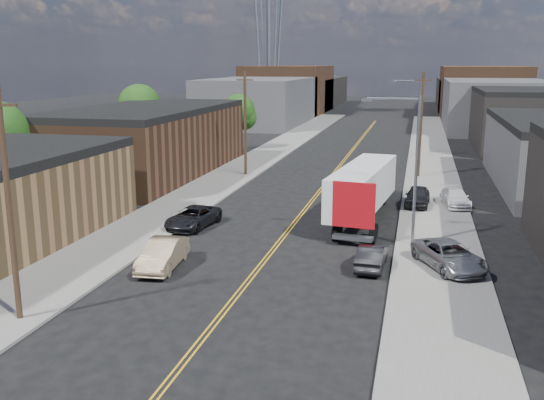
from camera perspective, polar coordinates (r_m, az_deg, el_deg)
The scene contains 26 objects.
ground at distance 72.23m, azimuth 7.12°, elevation 4.13°, with size 260.00×260.00×0.00m, color black.
centerline at distance 57.57m, azimuth 5.38°, elevation 1.95°, with size 0.32×120.00×0.01m, color gold.
sidewalk_left at distance 59.62m, azimuth -3.69°, elevation 2.42°, with size 5.00×140.00×0.15m, color slate.
sidewalk_right at distance 57.01m, azimuth 14.87°, elevation 1.53°, with size 5.00×140.00×0.15m, color slate.
warehouse_brown at distance 61.28m, azimuth -11.67°, elevation 5.52°, with size 12.00×26.00×6.60m.
industrial_right_c at distance 84.42m, azimuth 23.30°, elevation 7.04°, with size 14.00×22.00×7.60m.
skyline_left_a at distance 109.82m, azimuth -1.19°, elevation 9.29°, with size 16.00×30.00×8.00m, color #39393B.
skyline_right_a at distance 106.86m, azimuth 20.27°, elevation 8.41°, with size 16.00×30.00×8.00m, color #39393B.
skyline_left_b at distance 134.05m, azimuth 1.58°, elevation 10.36°, with size 16.00×26.00×10.00m, color #462C1C.
skyline_right_b at distance 131.64m, azimuth 19.12°, elevation 9.63°, with size 16.00×26.00×10.00m, color #462C1C.
skyline_left_c at distance 153.72m, azimuth 3.16°, elevation 10.11°, with size 16.00×40.00×7.00m, color black.
skyline_right_c at distance 151.61m, azimuth 18.41°, elevation 9.45°, with size 16.00×40.00×7.00m, color black.
streetlight_near at distance 36.39m, azimuth 12.83°, elevation 3.80°, with size 3.39×0.25×9.00m.
streetlight_far at distance 71.18m, azimuth 13.38°, elevation 8.07°, with size 3.39×0.25×9.00m.
utility_pole_left_near at distance 27.12m, azimuth -23.53°, elevation -0.40°, with size 1.60×0.26×10.00m.
utility_pole_left_far at distance 58.55m, azimuth -2.54°, elevation 7.25°, with size 1.60×0.26×10.00m.
utility_pole_right at distance 59.24m, azimuth 13.84°, elevation 6.96°, with size 1.60×0.26×10.00m.
tree_left_mid at distance 73.49m, azimuth -12.32°, elevation 8.39°, with size 5.10×5.04×8.37m.
tree_left_far at distance 76.45m, azimuth -3.14°, elevation 8.13°, with size 4.35×4.20×6.97m.
semi_truck at distance 43.56m, azimuth 8.72°, elevation 1.31°, with size 3.92×15.31×3.94m.
car_left_b at distance 33.16m, azimuth -10.24°, elevation -5.04°, with size 1.65×4.73×1.56m, color tan.
car_left_c at distance 40.96m, azimuth -7.44°, elevation -1.62°, with size 2.27×4.93×1.37m, color black.
car_right_oncoming at distance 33.08m, azimuth 9.37°, elevation -5.29°, with size 1.37×3.94×1.30m, color black.
car_right_lot_a at distance 33.55m, azimuth 16.35°, elevation -5.02°, with size 2.35×5.09×1.42m, color gray.
car_right_lot_b at distance 48.12m, azimuth 16.87°, elevation 0.23°, with size 1.78×4.39×1.27m, color silver.
car_right_lot_c at distance 47.41m, azimuth 13.54°, elevation 0.36°, with size 1.73×4.30×1.46m, color black.
Camera 1 is at (8.02, -10.96, 10.86)m, focal length 40.00 mm.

